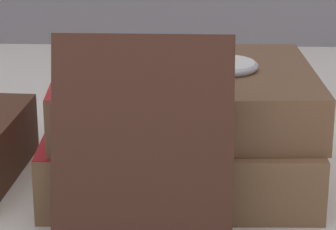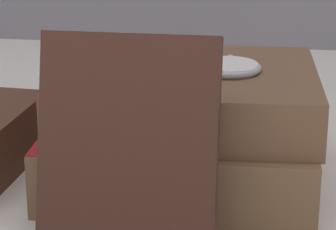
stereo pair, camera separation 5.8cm
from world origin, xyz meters
name	(u,v)px [view 1 (the left image)]	position (x,y,z in m)	size (l,w,h in m)	color
ground_plane	(163,187)	(0.00, 0.00, 0.00)	(3.00, 3.00, 0.00)	silver
book_flat_bottom	(173,151)	(0.01, 0.02, 0.02)	(0.20, 0.17, 0.05)	brown
book_flat_top	(178,96)	(0.01, 0.02, 0.07)	(0.20, 0.17, 0.04)	brown
book_leaning_front	(143,153)	(-0.01, -0.09, 0.06)	(0.11, 0.05, 0.14)	#422319
pocket_watch	(225,66)	(0.05, 0.02, 0.09)	(0.05, 0.05, 0.01)	white
reading_glasses	(133,102)	(-0.04, 0.20, 0.00)	(0.11, 0.05, 0.00)	#ADADB2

